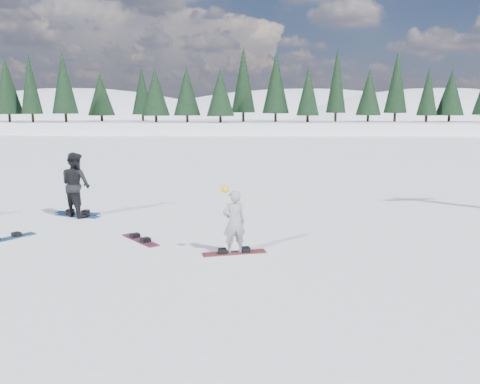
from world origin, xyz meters
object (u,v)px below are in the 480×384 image
at_px(snowboard_loose_a, 6,239).
at_px(snowboard_loose_b, 140,240).
at_px(snowboarder_man, 76,185).
at_px(snowboarder_woman, 234,222).
at_px(snowboard_loose_c, 78,213).

distance_m(snowboard_loose_a, snowboard_loose_b, 3.51).
xyz_separation_m(snowboarder_man, snowboard_loose_a, (-0.84, -2.69, -1.00)).
xyz_separation_m(snowboarder_woman, snowboard_loose_a, (-5.99, 0.93, -0.75)).
bearing_deg(snowboarder_woman, snowboard_loose_a, -29.18).
xyz_separation_m(snowboard_loose_a, snowboard_loose_c, (0.68, 3.09, 0.00)).
xyz_separation_m(snowboard_loose_a, snowboard_loose_b, (3.51, 0.05, 0.00)).
bearing_deg(snowboard_loose_a, snowboarder_man, 18.24).
bearing_deg(snowboarder_woman, snowboarder_man, -55.47).
distance_m(snowboarder_man, snowboard_loose_b, 3.89).
height_order(snowboarder_man, snowboard_loose_c, snowboarder_man).
bearing_deg(snowboard_loose_b, snowboard_loose_c, -179.76).
height_order(snowboarder_woman, snowboard_loose_a, snowboarder_woman).
distance_m(snowboard_loose_a, snowboard_loose_c, 3.16).
relative_size(snowboarder_woman, snowboarder_man, 0.81).
distance_m(snowboarder_woman, snowboard_loose_b, 2.77).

